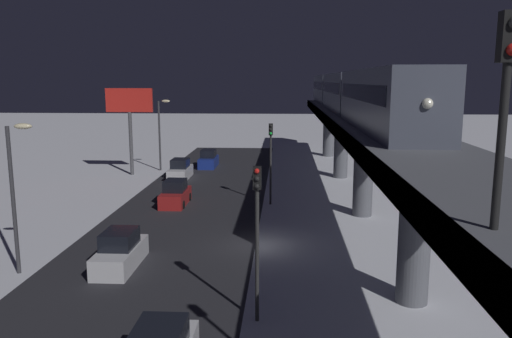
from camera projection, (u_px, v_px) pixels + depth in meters
ground_plane at (254, 246)px, 30.17m from camera, size 240.00×240.00×0.00m
avenue_asphalt at (164, 244)px, 30.46m from camera, size 11.00×87.98×0.01m
elevated_railway at (383, 147)px, 28.74m from camera, size 5.00×87.98×6.91m
subway_train at (346, 91)px, 47.44m from camera, size 2.94×55.47×3.40m
rail_signal at (506, 84)px, 9.14m from camera, size 0.36×0.41×4.00m
sedan_red at (175, 195)px, 40.04m from camera, size 1.91×4.28×1.97m
sedan_blue at (208, 160)px, 57.46m from camera, size 1.80×4.37×1.97m
sedan_white_2 at (180, 171)px, 50.68m from camera, size 1.80×4.60×1.97m
sedan_white_3 at (120, 252)px, 26.61m from camera, size 1.80×4.53×1.97m
traffic_light_near at (257, 221)px, 20.03m from camera, size 0.32×0.44×6.40m
traffic_light_mid at (271, 152)px, 39.49m from camera, size 0.32×0.44×6.40m
commercial_billboard at (130, 109)px, 51.68m from camera, size 4.80×0.36×8.90m
street_lamp_near at (16, 181)px, 25.05m from camera, size 1.35×0.44×7.65m
street_lamp_far at (161, 126)px, 54.55m from camera, size 1.35×0.44×7.65m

